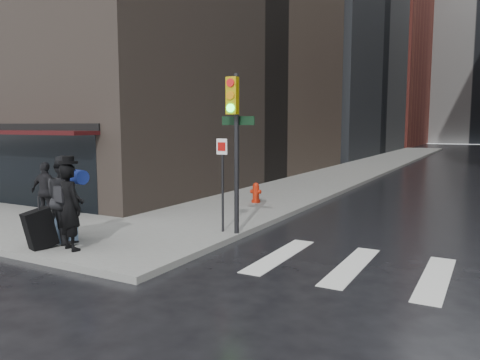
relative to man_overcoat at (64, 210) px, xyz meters
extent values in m
plane|color=black|center=(0.65, 1.29, -1.03)|extent=(140.00, 140.00, 0.00)
cube|color=slate|center=(0.65, 28.29, -0.96)|extent=(4.00, 50.00, 0.15)
cube|color=silver|center=(4.15, 2.29, -1.03)|extent=(0.50, 3.00, 0.01)
cube|color=silver|center=(5.75, 2.29, -1.03)|extent=(0.50, 3.00, 0.01)
cube|color=silver|center=(7.35, 2.29, -1.03)|extent=(0.50, 3.00, 0.01)
cube|color=brown|center=(-12.35, 63.29, 11.97)|extent=(22.00, 20.00, 26.00)
cube|color=black|center=(-6.35, 3.34, 0.37)|extent=(8.00, 0.12, 2.60)
cube|color=black|center=(-6.35, 3.27, 1.79)|extent=(8.40, 0.08, 0.22)
imported|color=black|center=(0.14, 0.05, 0.07)|extent=(0.79, 0.63, 1.91)
cylinder|color=black|center=(0.14, 0.05, 1.05)|extent=(0.41, 0.41, 0.05)
cylinder|color=black|center=(0.14, 0.05, 1.11)|extent=(0.25, 0.25, 0.15)
cube|color=black|center=(-0.18, 0.08, 0.33)|extent=(0.43, 0.23, 0.33)
cube|color=black|center=(-0.53, -0.22, -0.44)|extent=(0.51, 0.80, 0.96)
cylinder|color=black|center=(-0.53, -0.22, 0.07)|extent=(0.04, 0.04, 0.45)
imported|color=black|center=(-0.53, 0.50, 0.14)|extent=(1.20, 1.07, 2.04)
cube|color=black|center=(-0.90, 0.86, -0.27)|extent=(0.69, 0.52, 0.38)
cylinder|color=navy|center=(-0.16, 0.51, 0.68)|extent=(0.66, 0.43, 0.33)
imported|color=black|center=(-3.08, 2.02, -0.04)|extent=(1.04, 0.56, 1.68)
cylinder|color=black|center=(2.55, 3.19, 1.11)|extent=(0.12, 0.12, 3.98)
cube|color=#BB9F0C|center=(2.56, 2.97, 2.55)|extent=(0.29, 0.19, 0.90)
cylinder|color=red|center=(2.56, 2.87, 2.85)|extent=(0.20, 0.06, 0.20)
cylinder|color=orange|center=(2.56, 2.87, 2.55)|extent=(0.20, 0.06, 0.20)
cylinder|color=#19E533|center=(2.56, 2.87, 2.25)|extent=(0.20, 0.06, 0.20)
cylinder|color=black|center=(2.15, 3.17, 0.31)|extent=(0.06, 0.06, 2.39)
cube|color=white|center=(2.15, 3.14, 1.31)|extent=(0.30, 0.03, 0.40)
cube|color=black|center=(2.55, 3.27, 1.96)|extent=(0.90, 0.06, 0.22)
cylinder|color=#B8210B|center=(0.84, 7.67, -0.83)|extent=(0.31, 0.31, 0.10)
cylinder|color=#B8210B|center=(0.84, 7.67, -0.59)|extent=(0.23, 0.23, 0.58)
sphere|color=#B8210B|center=(0.84, 7.67, -0.28)|extent=(0.21, 0.21, 0.21)
cylinder|color=#B8210B|center=(0.84, 7.67, -0.49)|extent=(0.39, 0.15, 0.14)
camera|label=1|loc=(8.21, -6.98, 1.84)|focal=35.00mm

